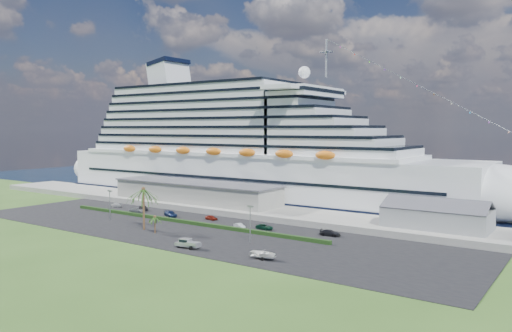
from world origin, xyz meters
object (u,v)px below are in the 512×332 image
Objects in this scene: boat_trailer at (263,253)px; parked_car_3 at (170,214)px; cruise_ship at (247,153)px; pickup_truck at (188,243)px.

parked_car_3 is at bearing 153.83° from boat_trailer.
boat_trailer is at bearing -51.90° from cruise_ship.
cruise_ship is 85.75m from boat_trailer.
boat_trailer reaches higher than parked_car_3.
cruise_ship is at bearing 116.37° from pickup_truck.
boat_trailer is (18.32, 1.65, 0.08)m from pickup_truck.
cruise_ship is 35.41× the size of parked_car_3.
parked_car_3 is at bearing 139.84° from pickup_truck.
parked_car_3 is at bearing -85.31° from cruise_ship.
pickup_truck reaches higher than boat_trailer.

